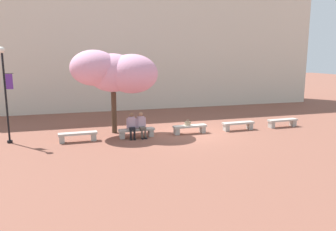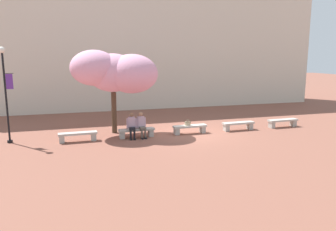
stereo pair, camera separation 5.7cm
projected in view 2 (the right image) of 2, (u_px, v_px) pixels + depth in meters
ground_plane at (190, 134)px, 17.35m from camera, size 100.00×100.00×0.00m
building_facade at (145, 43)px, 26.23m from camera, size 28.00×4.00×10.09m
stone_bench_west_end at (78, 135)px, 15.69m from camera, size 1.83×0.47×0.45m
stone_bench_near_west at (137, 132)px, 16.50m from camera, size 1.83×0.47×0.45m
stone_bench_center at (190, 128)px, 17.30m from camera, size 1.83×0.47×0.45m
stone_bench_near_east at (238, 125)px, 18.10m from camera, size 1.83×0.47×0.45m
stone_bench_east_end at (283, 122)px, 18.91m from camera, size 1.83×0.47×0.45m
person_seated_left at (132, 124)px, 16.31m from camera, size 0.51×0.70×1.29m
person_seated_right at (141, 124)px, 16.44m from camera, size 0.51×0.71×1.29m
handbag at (188, 123)px, 17.22m from camera, size 0.30×0.15×0.34m
cherry_tree_main at (115, 72)px, 16.87m from camera, size 4.46×2.81×4.37m
lamp_post_with_banner at (5, 87)px, 15.06m from camera, size 0.54×0.28×4.47m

